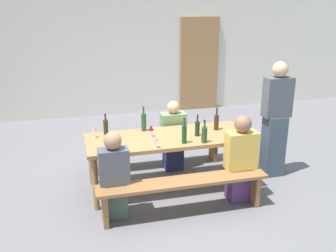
% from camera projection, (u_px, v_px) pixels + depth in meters
% --- Properties ---
extents(ground_plane, '(24.00, 24.00, 0.00)m').
position_uv_depth(ground_plane, '(168.00, 187.00, 5.44)').
color(ground_plane, slate).
extents(back_wall, '(14.00, 0.20, 3.20)m').
position_uv_depth(back_wall, '(123.00, 41.00, 8.39)').
color(back_wall, silver).
rests_on(back_wall, ground).
extents(wooden_door, '(0.90, 0.06, 2.10)m').
position_uv_depth(wooden_door, '(199.00, 64.00, 8.85)').
color(wooden_door, '#9E7247').
rests_on(wooden_door, ground).
extents(tasting_table, '(2.20, 0.84, 0.75)m').
position_uv_depth(tasting_table, '(168.00, 142.00, 5.23)').
color(tasting_table, '#9E7247').
rests_on(tasting_table, ground).
extents(bench_near, '(2.10, 0.30, 0.45)m').
position_uv_depth(bench_near, '(183.00, 187.00, 4.67)').
color(bench_near, olive).
rests_on(bench_near, ground).
extents(bench_far, '(2.10, 0.30, 0.45)m').
position_uv_depth(bench_far, '(156.00, 145.00, 5.99)').
color(bench_far, olive).
rests_on(bench_far, ground).
extents(wine_bottle_0, '(0.07, 0.07, 0.32)m').
position_uv_depth(wine_bottle_0, '(216.00, 122.00, 5.43)').
color(wine_bottle_0, '#332814').
rests_on(wine_bottle_0, tasting_table).
extents(wine_bottle_1, '(0.07, 0.07, 0.31)m').
position_uv_depth(wine_bottle_1, '(204.00, 134.00, 4.96)').
color(wine_bottle_1, '#234C2D').
rests_on(wine_bottle_1, tasting_table).
extents(wine_bottle_2, '(0.07, 0.07, 0.34)m').
position_uv_depth(wine_bottle_2, '(184.00, 134.00, 4.94)').
color(wine_bottle_2, '#194723').
rests_on(wine_bottle_2, tasting_table).
extents(wine_bottle_3, '(0.06, 0.06, 0.30)m').
position_uv_depth(wine_bottle_3, '(197.00, 128.00, 5.20)').
color(wine_bottle_3, '#143319').
rests_on(wine_bottle_3, tasting_table).
extents(wine_bottle_4, '(0.07, 0.07, 0.35)m').
position_uv_depth(wine_bottle_4, '(144.00, 122.00, 5.39)').
color(wine_bottle_4, '#234C2D').
rests_on(wine_bottle_4, tasting_table).
extents(wine_bottle_5, '(0.06, 0.06, 0.29)m').
position_uv_depth(wine_bottle_5, '(106.00, 127.00, 5.26)').
color(wine_bottle_5, '#332814').
rests_on(wine_bottle_5, tasting_table).
extents(wine_glass_0, '(0.07, 0.07, 0.17)m').
position_uv_depth(wine_glass_0, '(94.00, 129.00, 5.12)').
color(wine_glass_0, silver).
rests_on(wine_glass_0, tasting_table).
extents(wine_glass_1, '(0.07, 0.07, 0.15)m').
position_uv_depth(wine_glass_1, '(242.00, 127.00, 5.22)').
color(wine_glass_1, silver).
rests_on(wine_glass_1, tasting_table).
extents(wine_glass_2, '(0.07, 0.07, 0.17)m').
position_uv_depth(wine_glass_2, '(151.00, 128.00, 5.16)').
color(wine_glass_2, silver).
rests_on(wine_glass_2, tasting_table).
extents(wine_glass_3, '(0.07, 0.07, 0.17)m').
position_uv_depth(wine_glass_3, '(155.00, 139.00, 4.78)').
color(wine_glass_3, silver).
rests_on(wine_glass_3, tasting_table).
extents(seated_guest_near_0, '(0.35, 0.24, 1.09)m').
position_uv_depth(seated_guest_near_0, '(114.00, 177.00, 4.56)').
color(seated_guest_near_0, '#44574B').
rests_on(seated_guest_near_0, ground).
extents(seated_guest_near_1, '(0.40, 0.24, 1.15)m').
position_uv_depth(seated_guest_near_1, '(241.00, 161.00, 4.94)').
color(seated_guest_near_1, '#533167').
rests_on(seated_guest_near_1, ground).
extents(seated_guest_far_0, '(0.37, 0.24, 1.08)m').
position_uv_depth(seated_guest_far_0, '(173.00, 138.00, 5.86)').
color(seated_guest_far_0, navy).
rests_on(seated_guest_far_0, ground).
extents(standing_host, '(0.39, 0.24, 1.69)m').
position_uv_depth(standing_host, '(276.00, 122.00, 5.56)').
color(standing_host, '#3D4D5C').
rests_on(standing_host, ground).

